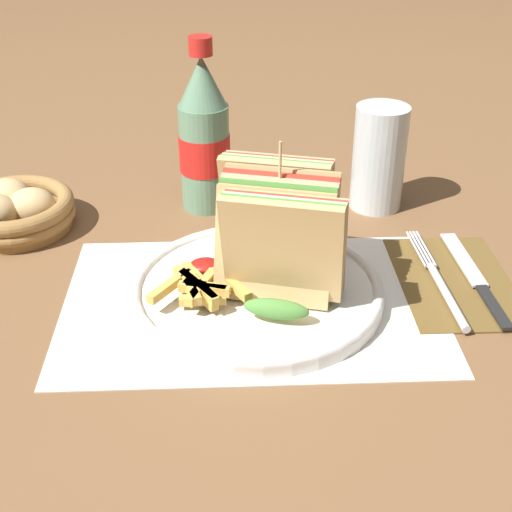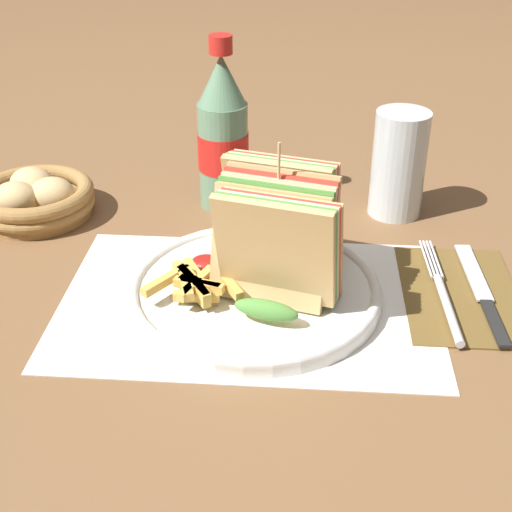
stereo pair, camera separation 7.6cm
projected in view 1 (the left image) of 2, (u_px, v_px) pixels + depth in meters
The scene contains 12 objects.
ground_plane at pixel (252, 303), 0.75m from camera, with size 4.00×4.00×0.00m, color brown.
placemat at pixel (253, 300), 0.76m from camera, with size 0.40×0.27×0.00m.
plate_main at pixel (257, 290), 0.76m from camera, with size 0.27×0.27×0.02m.
club_sandwich at pixel (279, 230), 0.73m from camera, with size 0.14×0.20×0.16m.
fries_pile at pixel (200, 287), 0.72m from camera, with size 0.10×0.09×0.02m.
ketchup_blob at pixel (205, 265), 0.77m from camera, with size 0.03×0.03×0.01m.
napkin at pixel (455, 280), 0.79m from camera, with size 0.12×0.19×0.00m.
fork at pixel (442, 285), 0.77m from camera, with size 0.02×0.20×0.01m.
knife at pixel (475, 278), 0.78m from camera, with size 0.02×0.19×0.00m.
coke_bottle_near at pixel (204, 138), 0.90m from camera, with size 0.07×0.07×0.22m.
glass_near at pixel (378, 164), 0.92m from camera, with size 0.07×0.07×0.14m.
bread_basket at pixel (13, 210), 0.88m from camera, with size 0.15×0.15×0.05m.
Camera 1 is at (-0.02, -0.62, 0.43)m, focal length 50.00 mm.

